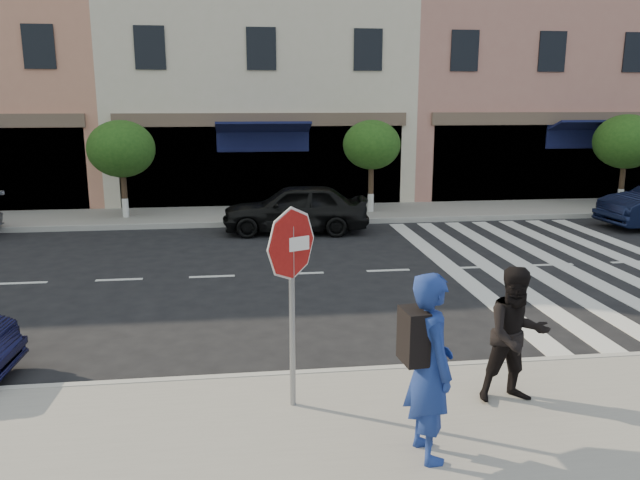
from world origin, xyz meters
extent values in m
plane|color=black|center=(0.00, 0.00, 0.00)|extent=(120.00, 120.00, 0.00)
cube|color=gray|center=(0.00, -3.75, 0.07)|extent=(60.00, 4.50, 0.15)
cube|color=gray|center=(0.00, 11.00, 0.07)|extent=(60.00, 3.00, 0.15)
cube|color=beige|center=(-0.50, 17.00, 5.50)|extent=(11.00, 9.00, 11.00)
cube|color=tan|center=(11.50, 17.00, 6.50)|extent=(13.00, 9.00, 13.00)
cylinder|color=#473323|center=(-5.00, 10.80, 0.95)|extent=(0.18, 0.18, 1.60)
cylinder|color=silver|center=(-5.00, 10.80, 0.45)|extent=(0.20, 0.20, 0.60)
ellipsoid|color=#1F4714|center=(-5.00, 10.80, 2.32)|extent=(2.10, 2.10, 1.79)
cylinder|color=#473323|center=(3.00, 10.80, 1.00)|extent=(0.18, 0.18, 1.71)
cylinder|color=silver|center=(3.00, 10.80, 0.45)|extent=(0.20, 0.20, 0.60)
ellipsoid|color=#1F4714|center=(3.00, 10.80, 2.38)|extent=(1.90, 1.90, 1.62)
cylinder|color=#473323|center=(12.00, 10.80, 0.98)|extent=(0.18, 0.18, 1.65)
cylinder|color=silver|center=(12.00, 10.80, 0.45)|extent=(0.20, 0.20, 0.60)
ellipsoid|color=#1F4714|center=(12.00, 10.80, 2.41)|extent=(2.20, 2.20, 1.87)
cylinder|color=gray|center=(-0.73, -2.42, 1.28)|extent=(0.10, 0.10, 2.26)
cylinder|color=white|center=(-0.73, -2.43, 2.20)|extent=(0.81, 0.39, 0.88)
cylinder|color=#9E1411|center=(-0.73, -2.45, 2.20)|extent=(0.76, 0.37, 0.82)
cube|color=white|center=(-0.73, -2.48, 2.20)|extent=(0.43, 0.21, 0.16)
imported|color=navy|center=(0.59, -3.70, 1.16)|extent=(0.56, 0.78, 2.02)
imported|color=black|center=(2.01, -2.65, 1.02)|extent=(0.86, 0.68, 1.73)
imported|color=black|center=(0.26, 8.47, 0.72)|extent=(4.36, 2.03, 1.45)
camera|label=1|loc=(-1.30, -9.50, 3.86)|focal=35.00mm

